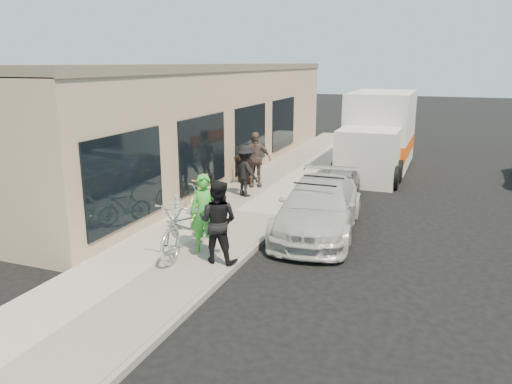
% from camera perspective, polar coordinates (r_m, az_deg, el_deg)
% --- Properties ---
extents(ground, '(120.00, 120.00, 0.00)m').
position_cam_1_polar(ground, '(11.08, 0.91, -8.11)').
color(ground, black).
rests_on(ground, ground).
extents(sidewalk, '(3.00, 34.00, 0.15)m').
position_cam_1_polar(sidewalk, '(14.38, -2.44, -2.40)').
color(sidewalk, '#A8A597').
rests_on(sidewalk, ground).
extents(curb, '(0.12, 34.00, 0.13)m').
position_cam_1_polar(curb, '(13.86, 3.45, -3.11)').
color(curb, gray).
rests_on(curb, ground).
extents(storefront, '(3.60, 20.00, 4.22)m').
position_cam_1_polar(storefront, '(19.77, -5.40, 8.28)').
color(storefront, tan).
rests_on(storefront, ground).
extents(bike_rack, '(0.19, 0.67, 0.96)m').
position_cam_1_polar(bike_rack, '(14.60, -5.42, 0.48)').
color(bike_rack, black).
rests_on(bike_rack, sidewalk).
extents(sandwich_board, '(0.75, 0.76, 0.94)m').
position_cam_1_polar(sandwich_board, '(17.50, -1.23, 2.56)').
color(sandwich_board, black).
rests_on(sandwich_board, sidewalk).
extents(sedan_white, '(2.33, 4.85, 1.40)m').
position_cam_1_polar(sedan_white, '(12.89, 7.22, -1.72)').
color(sedan_white, beige).
rests_on(sedan_white, ground).
extents(sedan_silver, '(1.36, 2.94, 0.98)m').
position_cam_1_polar(sedan_silver, '(16.25, 9.54, 0.91)').
color(sedan_silver, gray).
rests_on(sedan_silver, ground).
extents(moving_truck, '(2.43, 6.37, 3.12)m').
position_cam_1_polar(moving_truck, '(20.80, 13.81, 6.19)').
color(moving_truck, silver).
rests_on(moving_truck, ground).
extents(tandem_bike, '(0.93, 2.41, 1.25)m').
position_cam_1_polar(tandem_bike, '(11.18, -7.82, -3.81)').
color(tandem_bike, silver).
rests_on(tandem_bike, sidewalk).
extents(woman_rider, '(0.74, 0.58, 1.78)m').
position_cam_1_polar(woman_rider, '(11.07, -5.91, -2.50)').
color(woman_rider, green).
rests_on(woman_rider, sidewalk).
extents(man_standing, '(0.88, 0.69, 1.78)m').
position_cam_1_polar(man_standing, '(10.51, -4.39, -3.38)').
color(man_standing, black).
rests_on(man_standing, sidewalk).
extents(cruiser_bike_a, '(1.13, 1.47, 0.88)m').
position_cam_1_polar(cruiser_bike_a, '(12.71, -9.08, -2.45)').
color(cruiser_bike_a, '#8BD0C5').
rests_on(cruiser_bike_a, sidewalk).
extents(cruiser_bike_b, '(0.63, 1.59, 0.82)m').
position_cam_1_polar(cruiser_bike_b, '(14.50, -5.88, -0.33)').
color(cruiser_bike_b, '#8BD0C5').
rests_on(cruiser_bike_b, sidewalk).
extents(cruiser_bike_c, '(0.67, 1.65, 0.96)m').
position_cam_1_polar(cruiser_bike_c, '(14.54, -6.04, -0.01)').
color(cruiser_bike_c, gold).
rests_on(cruiser_bike_c, sidewalk).
extents(bystander_a, '(1.21, 1.01, 1.62)m').
position_cam_1_polar(bystander_a, '(15.73, -1.23, 2.42)').
color(bystander_a, black).
rests_on(bystander_a, sidewalk).
extents(bystander_b, '(1.18, 0.92, 1.87)m').
position_cam_1_polar(bystander_b, '(16.94, -0.14, 3.75)').
color(bystander_b, brown).
rests_on(bystander_b, sidewalk).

